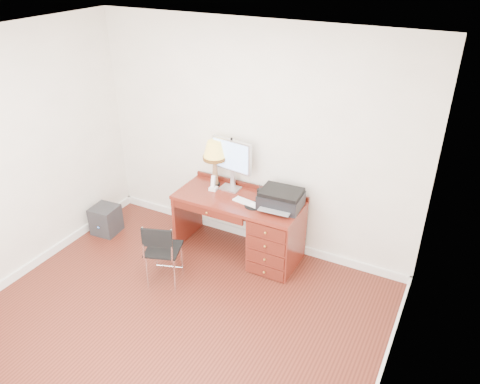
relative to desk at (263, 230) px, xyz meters
The scene contains 12 objects.
ground 1.50m from the desk, 102.93° to the right, with size 4.00×4.00×0.00m, color #3F160E.
room_shell 0.91m from the desk, 112.63° to the right, with size 4.00×4.00×4.00m.
desk is the anchor object (origin of this frame).
monitor 0.92m from the desk, 160.13° to the left, with size 0.54×0.21×0.62m.
keyboard 0.39m from the desk, 160.76° to the right, with size 0.38×0.11×0.01m, color white.
mouse_pad 0.37m from the desk, 136.74° to the right, with size 0.21×0.21×0.04m.
printer 0.48m from the desk, 13.81° to the left, with size 0.48×0.39×0.21m.
leg_lamp 1.07m from the desk, 167.28° to the left, with size 0.28×0.28×0.57m.
phone 0.79m from the desk, behind, with size 0.10×0.10×0.19m.
pen_cup 0.43m from the desk, 129.23° to the left, with size 0.08×0.08×0.09m, color black.
chair 1.22m from the desk, 131.53° to the right, with size 0.46×0.47×0.77m.
equipment_box 2.12m from the desk, 168.61° to the right, with size 0.32×0.32×0.37m, color black.
Camera 1 is at (2.21, -2.79, 3.40)m, focal length 35.00 mm.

